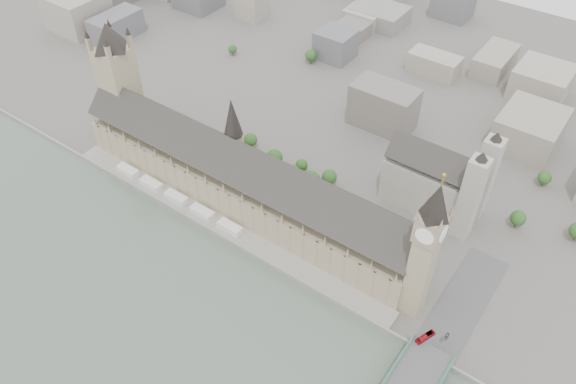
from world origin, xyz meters
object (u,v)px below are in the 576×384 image
Objects in this scene: palace_of_westminster at (242,179)px; victoria_tower at (118,79)px; elizabeth_tower at (427,244)px; red_bus_north at (425,337)px; car_approach at (447,336)px; westminster_abbey at (438,180)px.

victoria_tower is (-122.00, 6.30, 32.50)m from palace_of_westminster.
elizabeth_tower reaches higher than red_bus_north.
palace_of_westminster is at bearing 170.56° from car_approach.
victoria_tower is (-260.00, 18.00, -2.88)m from elizabeth_tower.
westminster_abbey reaches higher than red_bus_north.
palace_of_westminster is 134.09m from westminster_abbey.
elizabeth_tower is 55.91m from car_approach.
victoria_tower is at bearing 177.04° from palace_of_westminster.
elizabeth_tower is 96.91m from westminster_abbey.
car_approach is at bearing -61.59° from westminster_abbey.
victoria_tower is at bearing 172.92° from car_approach.
car_approach is at bearing 61.67° from red_bus_north.
westminster_abbey reaches higher than car_approach.
westminster_abbey is at bearing 16.50° from victoria_tower.
red_bus_north is (44.85, -107.87, -13.13)m from westminster_abbey.
victoria_tower reaches higher than red_bus_north.
victoria_tower reaches higher than palace_of_westminster.
elizabeth_tower is 53.66m from red_bus_north.
elizabeth_tower is 8.79× the size of red_bus_north.
palace_of_westminster is at bearing -145.83° from westminster_abbey.
red_bus_north is at bearing -49.58° from elizabeth_tower.
westminster_abbey is at bearing 107.29° from elizabeth_tower.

